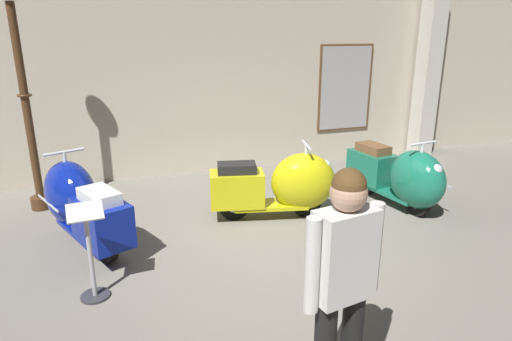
% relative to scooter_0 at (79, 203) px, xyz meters
% --- Properties ---
extents(ground_plane, '(60.00, 60.00, 0.00)m').
position_rel_scooter_0_xyz_m(ground_plane, '(2.17, -1.01, -0.49)').
color(ground_plane, slate).
extents(showroom_back_wall, '(18.00, 0.63, 3.64)m').
position_rel_scooter_0_xyz_m(showroom_back_wall, '(2.34, 2.33, 1.32)').
color(showroom_back_wall, '#BCB29E').
rests_on(showroom_back_wall, ground).
extents(scooter_0, '(1.14, 1.83, 1.08)m').
position_rel_scooter_0_xyz_m(scooter_0, '(0.00, 0.00, 0.00)').
color(scooter_0, black).
rests_on(scooter_0, ground).
extents(scooter_1, '(1.77, 0.85, 1.04)m').
position_rel_scooter_0_xyz_m(scooter_1, '(2.60, -0.16, -0.02)').
color(scooter_1, black).
rests_on(scooter_1, ground).
extents(scooter_2, '(0.72, 1.78, 1.05)m').
position_rel_scooter_0_xyz_m(scooter_2, '(4.36, -0.39, -0.01)').
color(scooter_2, black).
rests_on(scooter_2, ground).
extents(lamppost, '(0.33, 0.33, 3.16)m').
position_rel_scooter_0_xyz_m(lamppost, '(-0.61, 1.29, 1.43)').
color(lamppost, '#472D19').
rests_on(lamppost, ground).
extents(visitor_0, '(0.57, 0.32, 1.72)m').
position_rel_scooter_0_xyz_m(visitor_0, '(1.72, -3.26, 0.50)').
color(visitor_0, black).
rests_on(visitor_0, ground).
extents(info_stanchion, '(0.34, 0.28, 0.96)m').
position_rel_scooter_0_xyz_m(info_stanchion, '(0.13, -1.36, -0.10)').
color(info_stanchion, '#333338').
rests_on(info_stanchion, ground).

